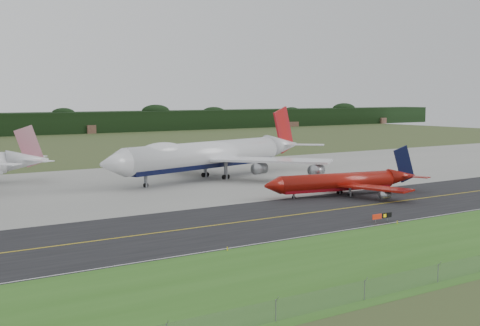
# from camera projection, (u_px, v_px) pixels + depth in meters

# --- Properties ---
(ground) EXTENTS (600.00, 600.00, 0.00)m
(ground) POSITION_uv_depth(u_px,v_px,m) (297.00, 210.00, 127.93)
(ground) COLOR #384922
(ground) RESTS_ON ground
(grass_verge) EXTENTS (400.00, 30.00, 0.01)m
(grass_verge) POSITION_uv_depth(u_px,v_px,m) (446.00, 243.00, 99.23)
(grass_verge) COLOR #30601C
(grass_verge) RESTS_ON ground
(taxiway) EXTENTS (400.00, 32.00, 0.02)m
(taxiway) POSITION_uv_depth(u_px,v_px,m) (310.00, 213.00, 124.65)
(taxiway) COLOR black
(taxiway) RESTS_ON ground
(apron) EXTENTS (400.00, 78.00, 0.01)m
(apron) POSITION_uv_depth(u_px,v_px,m) (169.00, 181.00, 169.74)
(apron) COLOR gray
(apron) RESTS_ON ground
(taxiway_centreline) EXTENTS (400.00, 0.40, 0.00)m
(taxiway_centreline) POSITION_uv_depth(u_px,v_px,m) (310.00, 213.00, 124.65)
(taxiway_centreline) COLOR gold
(taxiway_centreline) RESTS_ON taxiway
(taxiway_edge_line) EXTENTS (400.00, 0.25, 0.00)m
(taxiway_edge_line) POSITION_uv_depth(u_px,v_px,m) (371.00, 226.00, 111.94)
(taxiway_edge_line) COLOR silver
(taxiway_edge_line) RESTS_ON taxiway
(jet_ba_747) EXTENTS (72.81, 59.11, 18.56)m
(jet_ba_747) POSITION_uv_depth(u_px,v_px,m) (211.00, 155.00, 174.90)
(jet_ba_747) COLOR silver
(jet_ba_747) RESTS_ON ground
(jet_red_737) EXTENTS (38.74, 31.19, 10.49)m
(jet_red_737) POSITION_uv_depth(u_px,v_px,m) (345.00, 182.00, 146.60)
(jet_red_737) COLOR maroon
(jet_red_737) RESTS_ON ground
(taxiway_sign) EXTENTS (4.56, 0.19, 1.52)m
(taxiway_sign) POSITION_uv_depth(u_px,v_px,m) (382.00, 216.00, 115.45)
(taxiway_sign) COLOR slate
(taxiway_sign) RESTS_ON ground
(edge_marker_left) EXTENTS (0.16, 0.16, 0.50)m
(edge_marker_left) POSITION_uv_depth(u_px,v_px,m) (227.00, 249.00, 94.47)
(edge_marker_left) COLOR yellow
(edge_marker_left) RESTS_ON ground
(edge_marker_center) EXTENTS (0.16, 0.16, 0.50)m
(edge_marker_center) POSITION_uv_depth(u_px,v_px,m) (397.00, 222.00, 114.11)
(edge_marker_center) COLOR yellow
(edge_marker_center) RESTS_ON ground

